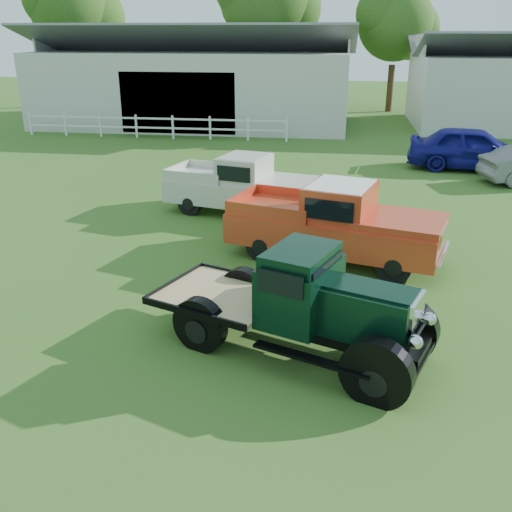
% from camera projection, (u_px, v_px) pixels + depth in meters
% --- Properties ---
extents(ground, '(120.00, 120.00, 0.00)m').
position_uv_depth(ground, '(236.00, 330.00, 10.78)').
color(ground, '#33651B').
extents(shed_left, '(18.80, 10.20, 5.60)m').
position_uv_depth(shed_left, '(199.00, 75.00, 34.64)').
color(shed_left, silver).
rests_on(shed_left, ground).
extents(fence_rail, '(14.20, 0.16, 1.20)m').
position_uv_depth(fence_rail, '(155.00, 127.00, 30.06)').
color(fence_rail, white).
rests_on(fence_rail, ground).
extents(tree_a, '(6.30, 6.30, 10.50)m').
position_uv_depth(tree_a, '(74.00, 32.00, 41.68)').
color(tree_a, '#1E410D').
rests_on(tree_a, ground).
extents(tree_b, '(6.90, 6.90, 11.50)m').
position_uv_depth(tree_b, '(265.00, 24.00, 40.51)').
color(tree_b, '#1E410D').
rests_on(tree_b, ground).
extents(tree_c, '(5.40, 5.40, 9.00)m').
position_uv_depth(tree_c, '(394.00, 44.00, 38.83)').
color(tree_c, '#1E410D').
rests_on(tree_c, ground).
extents(vintage_flatbed, '(5.26, 3.56, 1.94)m').
position_uv_depth(vintage_flatbed, '(295.00, 301.00, 9.76)').
color(vintage_flatbed, black).
rests_on(vintage_flatbed, ground).
extents(red_pickup, '(5.66, 3.41, 1.93)m').
position_uv_depth(red_pickup, '(335.00, 222.00, 13.83)').
color(red_pickup, '#C23C1F').
rests_on(red_pickup, ground).
extents(white_pickup, '(5.10, 2.94, 1.76)m').
position_uv_depth(white_pickup, '(242.00, 185.00, 17.43)').
color(white_pickup, beige).
rests_on(white_pickup, ground).
extents(misc_car_blue, '(5.33, 2.73, 1.74)m').
position_uv_depth(misc_car_blue, '(473.00, 148.00, 23.02)').
color(misc_car_blue, navy).
rests_on(misc_car_blue, ground).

